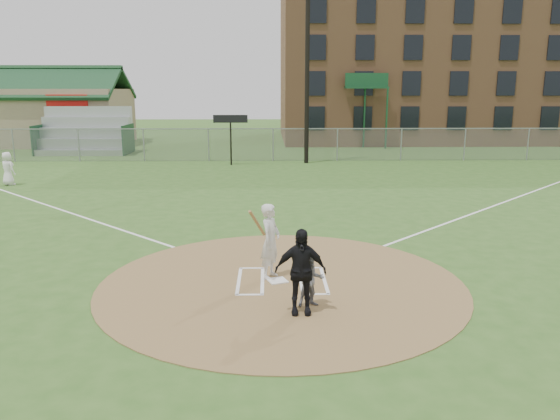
{
  "coord_description": "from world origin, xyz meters",
  "views": [
    {
      "loc": [
        -0.3,
        -11.94,
        4.4
      ],
      "look_at": [
        0.0,
        2.0,
        1.3
      ],
      "focal_mm": 35.0,
      "sensor_mm": 36.0,
      "label": 1
    }
  ],
  "objects_px": {
    "umpire": "(300,271)",
    "batter_at_plate": "(270,241)",
    "catcher": "(311,280)",
    "ondeck_player": "(8,169)",
    "home_plate": "(277,281)"
  },
  "relations": [
    {
      "from": "catcher",
      "to": "batter_at_plate",
      "type": "xyz_separation_m",
      "value": [
        -0.83,
        1.76,
        0.33
      ]
    },
    {
      "from": "umpire",
      "to": "batter_at_plate",
      "type": "bearing_deg",
      "value": 106.0
    },
    {
      "from": "ondeck_player",
      "to": "batter_at_plate",
      "type": "height_order",
      "value": "batter_at_plate"
    },
    {
      "from": "catcher",
      "to": "ondeck_player",
      "type": "height_order",
      "value": "ondeck_player"
    },
    {
      "from": "catcher",
      "to": "ondeck_player",
      "type": "bearing_deg",
      "value": 117.46
    },
    {
      "from": "catcher",
      "to": "batter_at_plate",
      "type": "distance_m",
      "value": 1.98
    },
    {
      "from": "home_plate",
      "to": "ondeck_player",
      "type": "relative_size",
      "value": 0.27
    },
    {
      "from": "umpire",
      "to": "ondeck_player",
      "type": "bearing_deg",
      "value": 130.54
    },
    {
      "from": "home_plate",
      "to": "batter_at_plate",
      "type": "relative_size",
      "value": 0.23
    },
    {
      "from": "home_plate",
      "to": "umpire",
      "type": "bearing_deg",
      "value": -77.03
    },
    {
      "from": "catcher",
      "to": "umpire",
      "type": "relative_size",
      "value": 0.65
    },
    {
      "from": "ondeck_player",
      "to": "batter_at_plate",
      "type": "xyz_separation_m",
      "value": [
        12.17,
        -13.1,
        0.14
      ]
    },
    {
      "from": "umpire",
      "to": "batter_at_plate",
      "type": "xyz_separation_m",
      "value": [
        -0.58,
        2.11,
        0.03
      ]
    },
    {
      "from": "batter_at_plate",
      "to": "catcher",
      "type": "bearing_deg",
      "value": -64.82
    },
    {
      "from": "batter_at_plate",
      "to": "ondeck_player",
      "type": "bearing_deg",
      "value": 132.89
    }
  ]
}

